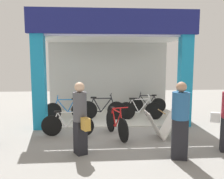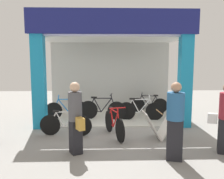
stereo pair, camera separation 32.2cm
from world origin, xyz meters
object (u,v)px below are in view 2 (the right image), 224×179
(bicycle_parked_1, at_px, (114,124))
(sandwich_board_sign, at_px, (159,125))
(bicycle_inside_3, at_px, (149,105))
(bicycle_inside_0, at_px, (140,110))
(bicycle_inside_2, at_px, (67,109))
(bicycle_inside_1, at_px, (102,109))
(bicycle_parked_0, at_px, (66,124))
(pedestrian_2, at_px, (76,118))
(pedestrian_3, at_px, (175,120))

(bicycle_parked_1, xyz_separation_m, sandwich_board_sign, (1.24, -0.22, 0.02))
(bicycle_inside_3, height_order, bicycle_parked_1, bicycle_parked_1)
(bicycle_inside_0, bearing_deg, bicycle_inside_3, 65.97)
(bicycle_inside_2, height_order, bicycle_inside_3, bicycle_inside_2)
(bicycle_inside_0, bearing_deg, bicycle_parked_1, -119.61)
(bicycle_inside_0, bearing_deg, sandwich_board_sign, -84.21)
(bicycle_inside_0, distance_m, bicycle_parked_1, 2.10)
(bicycle_inside_1, bearing_deg, bicycle_parked_0, -120.24)
(bicycle_parked_1, height_order, pedestrian_2, pedestrian_2)
(bicycle_inside_0, bearing_deg, bicycle_parked_0, -145.28)
(bicycle_parked_0, xyz_separation_m, pedestrian_2, (0.46, -1.35, 0.53))
(bicycle_inside_0, distance_m, sandwich_board_sign, 2.05)
(bicycle_inside_0, xyz_separation_m, pedestrian_2, (-1.98, -3.03, 0.50))
(bicycle_inside_0, bearing_deg, bicycle_inside_2, 174.32)
(pedestrian_2, bearing_deg, bicycle_inside_0, 56.92)
(bicycle_parked_1, xyz_separation_m, pedestrian_2, (-0.94, -1.21, 0.50))
(pedestrian_2, bearing_deg, bicycle_parked_1, 52.15)
(sandwich_board_sign, distance_m, pedestrian_3, 1.51)
(bicycle_inside_1, distance_m, bicycle_parked_0, 2.10)
(sandwich_board_sign, distance_m, pedestrian_2, 2.45)
(bicycle_inside_2, bearing_deg, bicycle_inside_3, 16.36)
(bicycle_parked_1, bearing_deg, bicycle_inside_1, 99.93)
(bicycle_parked_0, relative_size, pedestrian_2, 0.90)
(bicycle_inside_1, height_order, bicycle_parked_0, bicycle_inside_1)
(bicycle_inside_2, xyz_separation_m, pedestrian_2, (0.70, -3.30, 0.51))
(bicycle_inside_2, height_order, bicycle_parked_1, bicycle_parked_1)
(bicycle_inside_1, relative_size, bicycle_inside_3, 1.13)
(bicycle_inside_3, relative_size, bicycle_parked_1, 0.95)
(bicycle_inside_1, bearing_deg, pedestrian_3, -66.03)
(bicycle_inside_0, relative_size, bicycle_inside_2, 1.04)
(bicycle_inside_2, height_order, pedestrian_3, pedestrian_3)
(bicycle_inside_0, xyz_separation_m, sandwich_board_sign, (0.21, -2.04, 0.02))
(pedestrian_2, relative_size, pedestrian_3, 0.98)
(sandwich_board_sign, bearing_deg, pedestrian_2, -155.55)
(bicycle_parked_0, bearing_deg, bicycle_inside_3, 44.26)
(bicycle_parked_1, bearing_deg, bicycle_inside_0, 60.39)
(bicycle_inside_0, height_order, sandwich_board_sign, bicycle_inside_0)
(bicycle_parked_0, relative_size, sandwich_board_sign, 1.70)
(bicycle_parked_1, bearing_deg, bicycle_inside_3, 62.55)
(bicycle_inside_2, distance_m, bicycle_parked_1, 2.66)
(bicycle_inside_1, relative_size, bicycle_inside_2, 1.07)
(bicycle_inside_0, distance_m, bicycle_inside_2, 2.69)
(pedestrian_2, bearing_deg, sandwich_board_sign, 24.45)
(bicycle_inside_2, distance_m, pedestrian_2, 3.41)
(bicycle_inside_3, distance_m, bicycle_parked_1, 3.42)
(bicycle_inside_2, relative_size, bicycle_parked_0, 1.05)
(sandwich_board_sign, height_order, pedestrian_3, pedestrian_3)
(bicycle_inside_0, relative_size, pedestrian_2, 0.99)
(bicycle_inside_3, xyz_separation_m, pedestrian_3, (-0.32, -4.68, 0.56))
(bicycle_inside_3, bearing_deg, sandwich_board_sign, -95.85)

